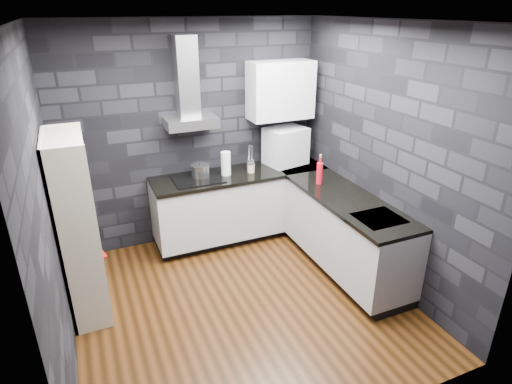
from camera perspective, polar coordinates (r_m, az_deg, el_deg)
ground at (r=4.56m, az=-1.86°, el=-14.46°), size 3.20×3.20×0.00m
ceiling at (r=3.59m, az=-2.46°, el=21.87°), size 3.20×3.20×0.00m
wall_back at (r=5.34m, az=-8.54°, el=7.50°), size 3.20×0.05×2.70m
wall_front at (r=2.60m, az=11.31°, el=-11.01°), size 3.20×0.05×2.70m
wall_left at (r=3.67m, az=-26.51°, el=-2.46°), size 0.05×3.20×2.70m
wall_right at (r=4.67m, az=16.83°, el=4.39°), size 0.05×3.20×2.70m
toekick_back at (r=5.73m, az=-2.16°, el=-5.21°), size 2.18×0.50×0.10m
toekick_right at (r=5.14m, az=11.93°, el=-9.44°), size 0.50×1.78×0.10m
counter_back_cab at (r=5.50m, az=-2.07°, el=-1.47°), size 2.20×0.60×0.76m
counter_right_cab at (r=4.90m, az=11.96°, el=-5.32°), size 0.60×1.80×0.76m
counter_back_top at (r=5.33m, az=-2.10°, el=2.39°), size 2.20×0.62×0.04m
counter_right_top at (r=4.72m, az=12.26°, el=-1.09°), size 0.62×1.80×0.04m
counter_corner_top at (r=5.66m, az=5.44°, el=3.57°), size 0.62×0.62×0.04m
hood_body at (r=5.09m, az=-8.64°, el=9.15°), size 0.60×0.34×0.12m
hood_chimney at (r=5.06m, az=-9.22°, el=14.92°), size 0.24×0.20×0.90m
upper_cabinet at (r=5.42m, az=3.29°, el=13.39°), size 0.80×0.35×0.70m
cooktop at (r=5.17m, az=-7.82°, el=1.80°), size 0.58×0.50×0.01m
sink_rim at (r=4.37m, az=16.11°, el=-3.40°), size 0.44×0.40×0.01m
pot at (r=5.21m, az=-7.41°, el=2.81°), size 0.24×0.24×0.13m
glass_vase at (r=5.22m, az=-4.04°, el=3.81°), size 0.13×0.13×0.29m
storage_jar at (r=5.32m, az=-0.67°, el=3.21°), size 0.11×0.11×0.11m
utensil_crock at (r=5.42m, az=-0.81°, el=3.73°), size 0.11×0.11×0.13m
appliance_garage at (r=5.59m, az=3.96°, el=6.03°), size 0.57×0.48×0.50m
red_bottle at (r=5.00m, az=8.47°, el=2.47°), size 0.10×0.10×0.25m
bookshelf at (r=4.34m, az=-22.62°, el=-4.43°), size 0.57×0.87×1.80m
fruit_bowl at (r=4.23m, az=-22.63°, el=-4.64°), size 0.25×0.25×0.05m
book_red at (r=4.66m, az=-21.97°, el=-6.97°), size 0.18×0.07×0.25m
book_second at (r=4.68m, az=-22.54°, el=-6.59°), size 0.14×0.08×0.20m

